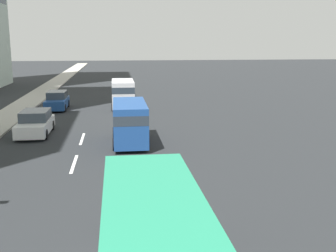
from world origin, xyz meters
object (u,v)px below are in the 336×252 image
van_second (123,92)px  car_fourth (35,123)px  van_third (130,120)px  car_fifth (57,101)px

van_second → car_fourth: size_ratio=1.08×
van_third → car_fourth: bearing=62.0°
van_second → van_third: 13.59m
van_third → car_fifth: size_ratio=1.15×
car_fifth → van_third: bearing=23.9°
van_third → car_fifth: van_third is taller
van_third → van_second: bearing=0.6°
van_second → van_third: size_ratio=0.97×
van_second → car_fifth: bearing=89.0°
car_fifth → car_fourth: bearing=-0.1°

